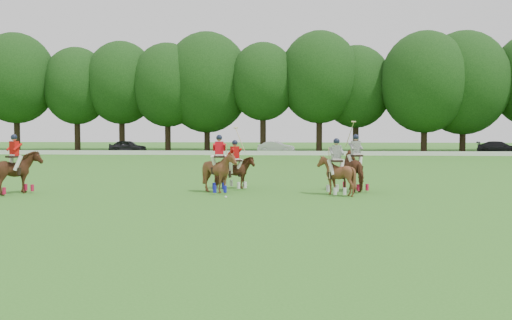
# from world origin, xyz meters

# --- Properties ---
(ground) EXTENTS (180.00, 180.00, 0.00)m
(ground) POSITION_xyz_m (0.00, 0.00, 0.00)
(ground) COLOR #316E1F
(ground) RESTS_ON ground
(tree_line) EXTENTS (117.98, 14.32, 14.75)m
(tree_line) POSITION_xyz_m (0.26, 48.05, 8.23)
(tree_line) COLOR black
(tree_line) RESTS_ON ground
(boundary_rail) EXTENTS (120.00, 0.10, 0.44)m
(boundary_rail) POSITION_xyz_m (0.00, 38.00, 0.22)
(boundary_rail) COLOR white
(boundary_rail) RESTS_ON ground
(car_left) EXTENTS (4.36, 2.35, 1.41)m
(car_left) POSITION_xyz_m (-14.80, 42.50, 0.71)
(car_left) COLOR black
(car_left) RESTS_ON ground
(car_mid) EXTENTS (4.11, 1.88, 1.31)m
(car_mid) POSITION_xyz_m (1.73, 42.50, 0.65)
(car_mid) COLOR #B0AFB5
(car_mid) RESTS_ON ground
(car_right) EXTENTS (4.99, 3.44, 1.34)m
(car_right) POSITION_xyz_m (25.53, 42.50, 0.67)
(car_right) COLOR black
(car_right) RESTS_ON ground
(polo_red_a) EXTENTS (1.85, 2.34, 2.49)m
(polo_red_a) POSITION_xyz_m (-7.73, 3.04, 0.92)
(polo_red_a) COLOR #522E16
(polo_red_a) RESTS_ON ground
(polo_red_b) EXTENTS (1.94, 1.92, 2.75)m
(polo_red_b) POSITION_xyz_m (1.15, 5.71, 0.78)
(polo_red_b) COLOR #522E16
(polo_red_b) RESTS_ON ground
(polo_red_c) EXTENTS (1.68, 1.82, 2.46)m
(polo_red_c) POSITION_xyz_m (0.64, 4.21, 0.90)
(polo_red_c) COLOR #522E16
(polo_red_c) RESTS_ON ground
(polo_stripe_a) EXTENTS (1.66, 2.32, 3.01)m
(polo_stripe_a) POSITION_xyz_m (6.49, 5.30, 0.91)
(polo_stripe_a) COLOR #522E16
(polo_stripe_a) RESTS_ON ground
(polo_stripe_b) EXTENTS (1.56, 1.69, 2.33)m
(polo_stripe_b) POSITION_xyz_m (5.54, 3.70, 0.84)
(polo_stripe_b) COLOR #522E16
(polo_stripe_b) RESTS_ON ground
(polo_ball) EXTENTS (0.09, 0.09, 0.09)m
(polo_ball) POSITION_xyz_m (1.15, 2.36, 0.04)
(polo_ball) COLOR white
(polo_ball) RESTS_ON ground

